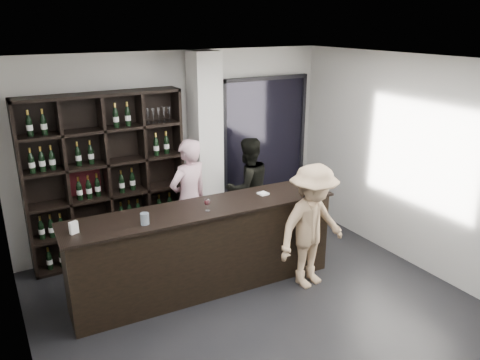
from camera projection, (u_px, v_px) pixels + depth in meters
floor at (275, 325)px, 5.37m from camera, size 5.00×5.50×0.01m
wine_shelf at (107, 179)px, 6.54m from camera, size 2.20×0.35×2.40m
structural_column at (206, 149)px, 7.09m from camera, size 0.40×0.40×2.90m
glass_panel at (265, 140)px, 7.85m from camera, size 1.60×0.08×2.10m
tasting_counter at (205, 248)px, 5.92m from camera, size 3.44×0.71×1.13m
taster_pink at (189, 199)px, 6.66m from camera, size 0.74×0.59×1.77m
taster_black at (248, 187)px, 7.38m from camera, size 0.80×0.64×1.61m
customer at (312, 227)px, 5.94m from camera, size 1.14×0.76×1.65m
wine_glass at (207, 204)px, 5.59m from camera, size 0.08×0.08×0.18m
spit_cup at (145, 219)px, 5.24m from camera, size 0.12×0.12×0.13m
napkin_stack at (263, 194)px, 6.15m from camera, size 0.14×0.14×0.02m
card_stand at (74, 228)px, 5.01m from camera, size 0.10×0.08×0.14m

